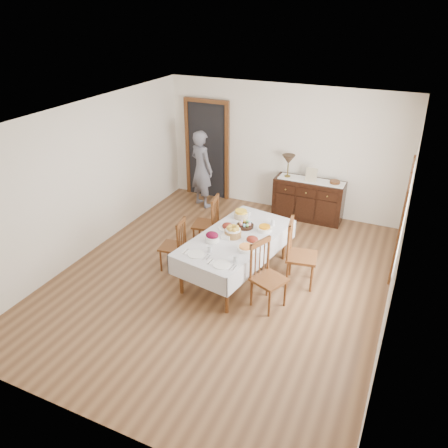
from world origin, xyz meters
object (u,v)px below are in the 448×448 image
at_px(chair_left_near, 175,244).
at_px(chair_right_far, 298,253).
at_px(dining_table, 236,241).
at_px(chair_right_near, 266,274).
at_px(chair_left_far, 208,222).
at_px(person, 202,167).
at_px(table_lamp, 289,160).
at_px(sideboard, 308,199).

height_order(chair_left_near, chair_right_far, chair_right_far).
bearing_deg(chair_right_far, chair_left_near, 92.68).
bearing_deg(dining_table, chair_right_far, 21.43).
bearing_deg(chair_right_near, chair_right_far, 2.22).
bearing_deg(chair_left_far, chair_right_far, 66.54).
relative_size(chair_left_near, person, 0.51).
bearing_deg(chair_right_far, chair_left_far, 66.36).
height_order(person, table_lamp, person).
height_order(chair_right_near, chair_right_far, chair_right_far).
bearing_deg(chair_left_near, chair_right_far, 94.35).
bearing_deg(table_lamp, chair_left_far, -114.77).
height_order(chair_left_far, chair_right_near, chair_right_near).
bearing_deg(chair_left_near, table_lamp, 151.19).
distance_m(sideboard, table_lamp, 0.90).
xyz_separation_m(chair_left_near, chair_right_far, (1.95, 0.43, 0.09)).
distance_m(chair_right_far, person, 3.38).
bearing_deg(dining_table, chair_right_near, -27.22).
height_order(dining_table, person, person).
relative_size(chair_left_far, person, 0.56).
relative_size(chair_left_far, chair_right_near, 0.97).
height_order(chair_right_far, person, person).
xyz_separation_m(chair_left_near, chair_left_far, (0.18, 0.87, 0.04)).
bearing_deg(sideboard, person, -172.31).
bearing_deg(table_lamp, person, -170.54).
height_order(dining_table, chair_right_far, chair_right_far).
bearing_deg(chair_left_far, sideboard, 135.20).
bearing_deg(chair_right_far, chair_right_near, 150.22).
xyz_separation_m(chair_right_near, table_lamp, (-0.64, 3.03, 0.67)).
relative_size(sideboard, person, 0.79).
distance_m(chair_left_far, table_lamp, 2.17).
bearing_deg(chair_right_far, person, 43.55).
bearing_deg(person, chair_right_near, 155.74).
xyz_separation_m(chair_right_far, person, (-2.69, 2.01, 0.33)).
xyz_separation_m(chair_right_near, sideboard, (-0.18, 3.04, -0.10)).
bearing_deg(sideboard, dining_table, -101.63).
xyz_separation_m(chair_right_far, table_lamp, (-0.91, 2.31, 0.63)).
relative_size(chair_left_far, chair_right_far, 0.91).
distance_m(chair_left_near, chair_right_far, 2.00).
relative_size(chair_right_near, table_lamp, 2.23).
xyz_separation_m(chair_left_near, chair_right_near, (1.68, -0.29, 0.06)).
distance_m(chair_left_near, chair_left_far, 0.89).
xyz_separation_m(chair_left_near, person, (-0.75, 2.44, 0.42)).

